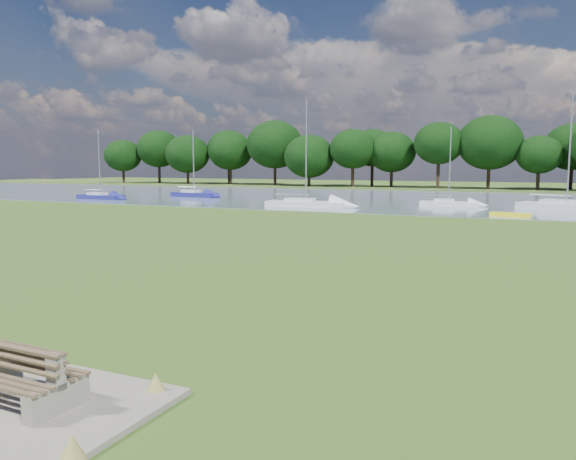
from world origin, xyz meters
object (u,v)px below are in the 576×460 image
at_px(kayak, 510,215).
at_px(sailboat_4, 305,202).
at_px(bench_pair, 21,378).
at_px(sailboat_2, 194,193).
at_px(sailboat_1, 565,204).
at_px(sailboat_0, 100,195).
at_px(sailboat_3, 448,202).

xyz_separation_m(kayak, sailboat_4, (-17.40, 2.41, 0.32)).
distance_m(bench_pair, sailboat_2, 57.35).
distance_m(kayak, sailboat_1, 8.90).
bearing_deg(sailboat_1, bench_pair, -77.30).
bearing_deg(bench_pair, sailboat_2, 123.16).
distance_m(sailboat_1, sailboat_4, 21.91).
bearing_deg(sailboat_2, sailboat_4, -19.75).
xyz_separation_m(sailboat_0, sailboat_3, (36.45, 5.43, -0.02)).
bearing_deg(sailboat_4, bench_pair, -77.15).
bearing_deg(sailboat_0, kayak, -3.18).
bearing_deg(sailboat_3, kayak, -61.93).
xyz_separation_m(kayak, sailboat_0, (-42.29, 3.11, 0.28)).
xyz_separation_m(bench_pair, kayak, (4.82, 38.00, -0.32)).
relative_size(kayak, sailboat_0, 0.38).
xyz_separation_m(sailboat_0, sailboat_4, (24.89, -0.70, 0.03)).
height_order(sailboat_0, sailboat_1, sailboat_1).
bearing_deg(sailboat_3, sailboat_1, -9.19).
distance_m(sailboat_1, sailboat_2, 39.01).
xyz_separation_m(sailboat_0, sailboat_2, (7.14, 7.57, 0.06)).
bearing_deg(sailboat_3, sailboat_4, -158.37).
bearing_deg(kayak, bench_pair, -82.77).
bearing_deg(sailboat_3, bench_pair, -95.05).
xyz_separation_m(bench_pair, sailboat_1, (8.59, 46.05, 0.04)).
height_order(bench_pair, kayak, bench_pair).
bearing_deg(kayak, sailboat_0, -169.74).
bearing_deg(sailboat_2, sailboat_3, 1.06).
xyz_separation_m(sailboat_1, sailboat_4, (-21.17, -5.65, -0.04)).
relative_size(sailboat_1, sailboat_4, 1.02).
distance_m(sailboat_2, sailboat_3, 29.39).
height_order(sailboat_0, sailboat_4, sailboat_4).
distance_m(sailboat_0, sailboat_2, 10.40).
distance_m(kayak, sailboat_4, 17.57).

